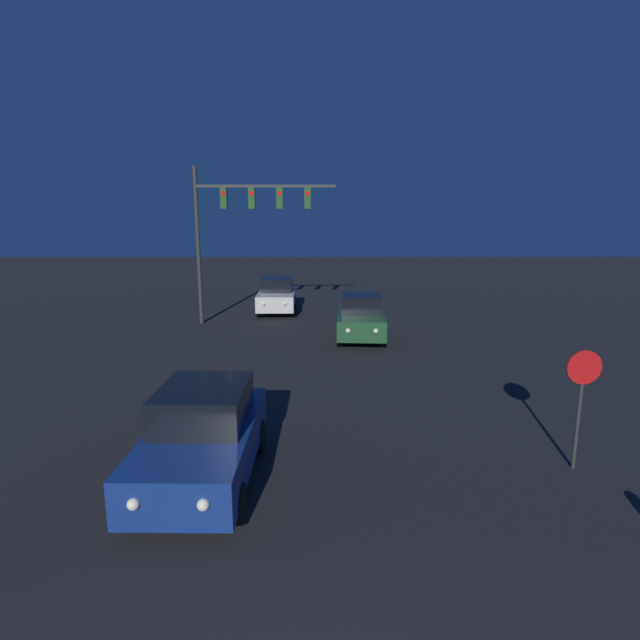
# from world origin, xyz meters

# --- Properties ---
(car_near) EXTENTS (1.91, 4.12, 1.76)m
(car_near) POSITION_xyz_m (-2.17, 6.16, 0.87)
(car_near) COLOR navy
(car_near) RESTS_ON ground_plane
(car_mid) EXTENTS (2.08, 4.18, 1.76)m
(car_mid) POSITION_xyz_m (1.66, 17.07, 0.87)
(car_mid) COLOR #1E4728
(car_mid) RESTS_ON ground_plane
(car_far) EXTENTS (1.88, 4.11, 1.76)m
(car_far) POSITION_xyz_m (-2.08, 22.77, 0.87)
(car_far) COLOR beige
(car_far) RESTS_ON ground_plane
(traffic_signal_mast) EXTENTS (6.18, 0.30, 6.90)m
(traffic_signal_mast) POSITION_xyz_m (-3.44, 20.15, 4.85)
(traffic_signal_mast) COLOR #2D2D2D
(traffic_signal_mast) RESTS_ON ground_plane
(stop_sign) EXTENTS (0.65, 0.07, 2.35)m
(stop_sign) POSITION_xyz_m (4.79, 6.53, 1.62)
(stop_sign) COLOR #2D2D2D
(stop_sign) RESTS_ON ground_plane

